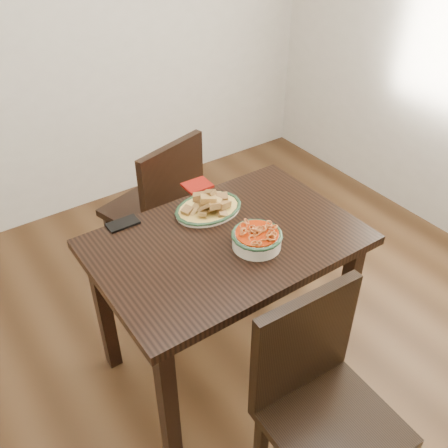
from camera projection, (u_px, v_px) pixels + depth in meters
floor at (239, 362)px, 2.45m from camera, size 3.50×3.50×0.00m
wall_back at (62, 10)px, 2.83m from camera, size 3.50×0.10×2.60m
dining_table at (227, 259)px, 2.10m from camera, size 1.08×0.72×0.75m
chair_far at (160, 205)px, 2.67m from camera, size 0.52×0.52×0.89m
chair_near at (319, 396)px, 1.73m from camera, size 0.44×0.44×0.89m
fish_plate at (208, 203)px, 2.16m from camera, size 0.30×0.24×0.11m
noodle_bowl at (257, 237)px, 1.97m from camera, size 0.21×0.21×0.08m
smartphone at (123, 224)px, 2.11m from camera, size 0.13×0.07×0.01m
napkin at (197, 185)px, 2.35m from camera, size 0.13×0.11×0.01m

